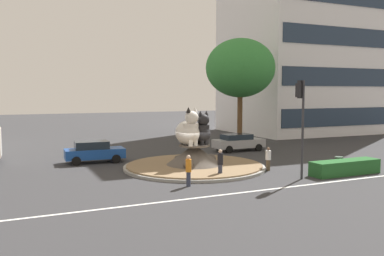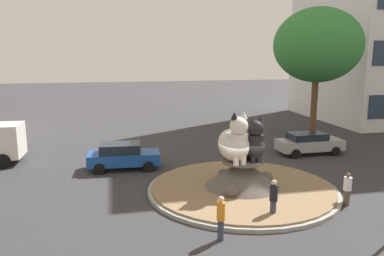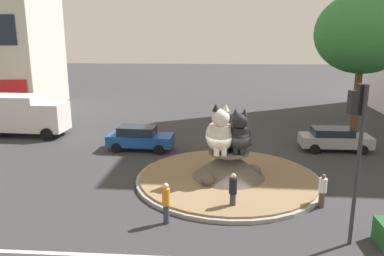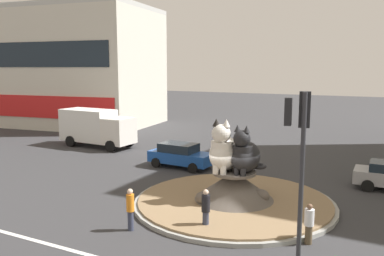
{
  "view_description": "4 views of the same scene",
  "coord_description": "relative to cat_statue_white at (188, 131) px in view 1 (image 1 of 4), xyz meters",
  "views": [
    {
      "loc": [
        -11.76,
        -25.12,
        5.13
      ],
      "look_at": [
        0.39,
        1.22,
        2.64
      ],
      "focal_mm": 38.57,
      "sensor_mm": 36.0,
      "label": 1
    },
    {
      "loc": [
        -6.56,
        -17.52,
        6.87
      ],
      "look_at": [
        -2.33,
        1.3,
        3.12
      ],
      "focal_mm": 35.73,
      "sensor_mm": 36.0,
      "label": 2
    },
    {
      "loc": [
        -0.55,
        -18.83,
        7.48
      ],
      "look_at": [
        -1.88,
        -0.37,
        2.91
      ],
      "focal_mm": 35.71,
      "sensor_mm": 36.0,
      "label": 3
    },
    {
      "loc": [
        6.57,
        -17.38,
        6.54
      ],
      "look_at": [
        -2.15,
        -0.22,
        3.6
      ],
      "focal_mm": 37.36,
      "sensor_mm": 36.0,
      "label": 4
    }
  ],
  "objects": [
    {
      "name": "ground_plane",
      "position": [
        0.48,
        0.09,
        -2.57
      ],
      "size": [
        160.0,
        160.0,
        0.0
      ],
      "primitive_type": "plane",
      "color": "#333335"
    },
    {
      "name": "cat_statue_black",
      "position": [
        0.99,
        0.13,
        -0.09
      ],
      "size": [
        1.53,
        2.34,
        2.31
      ],
      "rotation": [
        0.0,
        0.0,
        -1.6
      ],
      "color": "black",
      "rests_on": "roundabout_island"
    },
    {
      "name": "pedestrian_white_shirt",
      "position": [
        4.54,
        -2.74,
        -1.75
      ],
      "size": [
        0.36,
        0.36,
        1.55
      ],
      "rotation": [
        0.0,
        0.0,
        3.21
      ],
      "color": "brown",
      "rests_on": "ground"
    },
    {
      "name": "roundabout_island",
      "position": [
        0.49,
        0.09,
        -2.06
      ],
      "size": [
        9.6,
        9.6,
        1.63
      ],
      "color": "gray",
      "rests_on": "ground"
    },
    {
      "name": "lane_centreline",
      "position": [
        0.48,
        -7.18,
        -2.56
      ],
      "size": [
        112.0,
        0.2,
        0.01
      ],
      "primitive_type": "cube",
      "color": "silver",
      "rests_on": "ground"
    },
    {
      "name": "cat_statue_white",
      "position": [
        0.0,
        0.0,
        0.0
      ],
      "size": [
        1.58,
        2.59,
        2.57
      ],
      "rotation": [
        0.0,
        0.0,
        -1.5
      ],
      "color": "silver",
      "rests_on": "roundabout_island"
    },
    {
      "name": "pedestrian_black_shirt",
      "position": [
        0.6,
        -3.37,
        -1.65
      ],
      "size": [
        0.34,
        0.34,
        1.72
      ],
      "rotation": [
        0.0,
        0.0,
        4.96
      ],
      "color": "#33384C",
      "rests_on": "ground"
    },
    {
      "name": "traffic_light_mast",
      "position": [
        4.71,
        -5.71,
        1.68
      ],
      "size": [
        0.71,
        0.61,
        5.85
      ],
      "rotation": [
        0.0,
        0.0,
        1.73
      ],
      "color": "#2D2D33",
      "rests_on": "ground"
    },
    {
      "name": "clipped_hedge_strip",
      "position": [
        8.19,
        -5.83,
        -2.12
      ],
      "size": [
        4.85,
        1.2,
        0.9
      ],
      "primitive_type": "cube",
      "color": "#235B28",
      "rests_on": "ground"
    },
    {
      "name": "pedestrian_orange_shirt",
      "position": [
        -2.12,
        -4.72,
        -1.63
      ],
      "size": [
        0.32,
        0.32,
        1.74
      ],
      "rotation": [
        0.0,
        0.0,
        3.44
      ],
      "color": "#33384C",
      "rests_on": "ground"
    },
    {
      "name": "sedan_on_far_lane",
      "position": [
        7.54,
        6.01,
        -1.77
      ],
      "size": [
        4.53,
        1.99,
        1.51
      ],
      "rotation": [
        0.0,
        0.0,
        0.0
      ],
      "color": "#99999E",
      "rests_on": "ground"
    },
    {
      "name": "broadleaf_tree_behind_island",
      "position": [
        10.07,
        9.95,
        4.96
      ],
      "size": [
        6.78,
        6.78,
        10.43
      ],
      "color": "brown",
      "rests_on": "ground"
    },
    {
      "name": "hatchback_near_shophouse",
      "position": [
        -5.25,
        5.26,
        -1.74
      ],
      "size": [
        4.36,
        2.18,
        1.59
      ],
      "rotation": [
        0.0,
        0.0,
        -0.06
      ],
      "color": "#19479E",
      "rests_on": "ground"
    },
    {
      "name": "litter_bin",
      "position": [
        8.9,
        -4.58,
        -2.12
      ],
      "size": [
        0.56,
        0.56,
        0.9
      ],
      "color": "#2D4233",
      "rests_on": "ground"
    },
    {
      "name": "office_tower",
      "position": [
        24.52,
        18.45,
        11.31
      ],
      "size": [
        17.8,
        14.83,
        27.75
      ],
      "rotation": [
        0.0,
        0.0,
        -0.01
      ],
      "color": "silver",
      "rests_on": "ground"
    }
  ]
}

